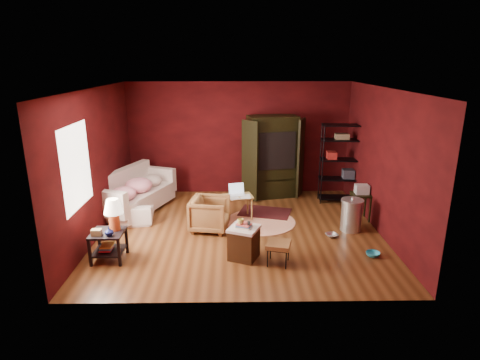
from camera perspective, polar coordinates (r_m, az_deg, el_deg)
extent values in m
cube|color=brown|center=(8.15, 0.02, -7.23)|extent=(5.50, 5.00, 0.02)
cube|color=white|center=(7.46, 0.03, 12.98)|extent=(5.50, 5.00, 0.02)
cube|color=#45090B|center=(10.14, -0.22, 5.93)|extent=(5.50, 0.02, 2.80)
cube|color=#45090B|center=(5.29, 0.48, -4.29)|extent=(5.50, 0.02, 2.80)
cube|color=#45090B|center=(8.12, -19.85, 2.21)|extent=(0.02, 5.00, 2.80)
cube|color=#45090B|center=(8.21, 19.69, 2.37)|extent=(0.02, 5.00, 2.80)
cube|color=white|center=(7.16, -22.26, 1.74)|extent=(0.02, 1.20, 1.40)
imported|color=beige|center=(9.31, -14.40, -2.09)|extent=(0.78, 1.99, 0.76)
imported|color=black|center=(8.06, -4.31, -4.62)|extent=(0.78, 0.82, 0.74)
imported|color=silver|center=(8.01, 12.95, -7.10)|extent=(0.24, 0.13, 0.24)
imported|color=#289CBB|center=(7.45, 18.43, -9.41)|extent=(0.26, 0.15, 0.24)
imported|color=#0C103E|center=(6.99, -18.12, -7.00)|extent=(0.15, 0.16, 0.14)
imported|color=#DAD66A|center=(6.78, 0.07, -5.84)|extent=(0.12, 0.10, 0.11)
cube|color=black|center=(7.18, -18.33, -7.16)|extent=(0.54, 0.54, 0.04)
cube|color=black|center=(7.32, -18.09, -9.54)|extent=(0.50, 0.50, 0.03)
cube|color=black|center=(7.15, -20.59, -9.64)|extent=(0.04, 0.04, 0.50)
cube|color=black|center=(7.00, -16.81, -9.83)|extent=(0.04, 0.04, 0.50)
cube|color=black|center=(7.56, -19.40, -8.05)|extent=(0.04, 0.04, 0.50)
cube|color=black|center=(7.42, -15.82, -8.18)|extent=(0.04, 0.04, 0.50)
cylinder|color=#CB5425|center=(7.17, -17.42, -5.66)|extent=(0.18, 0.18, 0.30)
cone|color=#F2E5C6|center=(7.07, -17.62, -3.57)|extent=(0.32, 0.32, 0.25)
cube|color=olive|center=(7.08, -19.74, -7.03)|extent=(0.16, 0.11, 0.11)
cube|color=#C6313F|center=(7.31, -18.46, -9.24)|extent=(0.20, 0.25, 0.03)
cube|color=#3189C6|center=(7.30, -18.41, -9.02)|extent=(0.20, 0.25, 0.03)
cube|color=gold|center=(7.28, -18.37, -8.80)|extent=(0.20, 0.25, 0.03)
cube|color=beige|center=(9.30, -14.33, -2.73)|extent=(1.46, 2.10, 0.41)
cube|color=beige|center=(9.41, -16.24, -0.88)|extent=(0.87, 1.87, 0.81)
cube|color=beige|center=(8.50, -18.08, -3.30)|extent=(0.82, 0.47, 0.56)
cube|color=beige|center=(10.00, -11.33, 0.19)|extent=(0.82, 0.47, 0.56)
ellipsoid|color=#DD1F52|center=(8.74, -16.25, -1.88)|extent=(0.68, 0.68, 0.28)
ellipsoid|color=#DD1F52|center=(9.16, -14.22, -0.73)|extent=(0.76, 0.76, 0.33)
ellipsoid|color=beige|center=(9.58, -12.51, -0.11)|extent=(0.63, 0.63, 0.26)
cube|color=#41220F|center=(6.97, 0.56, -9.09)|extent=(0.58, 0.58, 0.53)
cube|color=beige|center=(6.84, 0.56, -6.92)|extent=(0.62, 0.62, 0.05)
cube|color=beige|center=(6.83, 0.56, -6.65)|extent=(0.31, 0.28, 0.02)
cube|color=#4B7AB0|center=(6.82, 0.56, -6.49)|extent=(0.29, 0.25, 0.02)
cube|color=#CA504B|center=(6.81, 0.56, -6.32)|extent=(0.29, 0.27, 0.02)
cube|color=black|center=(6.81, 1.27, -6.17)|extent=(0.06, 0.16, 0.02)
cube|color=black|center=(6.77, 5.49, -9.11)|extent=(0.47, 0.47, 0.08)
cube|color=black|center=(6.79, 5.47, -9.48)|extent=(0.42, 0.42, 0.02)
cylinder|color=black|center=(6.75, 3.94, -11.05)|extent=(0.02, 0.02, 0.32)
cylinder|color=black|center=(6.71, 6.56, -11.29)|extent=(0.02, 0.02, 0.32)
cylinder|color=black|center=(7.01, 4.37, -9.91)|extent=(0.02, 0.02, 0.32)
cylinder|color=black|center=(6.98, 6.89, -10.14)|extent=(0.02, 0.02, 0.32)
cylinder|color=white|center=(8.56, 2.92, -5.92)|extent=(1.51, 1.51, 0.01)
cube|color=#521618|center=(9.05, 3.56, -4.58)|extent=(1.28, 1.02, 0.01)
cube|color=tan|center=(8.54, -0.32, -2.34)|extent=(0.69, 0.55, 0.03)
cylinder|color=tan|center=(8.41, -1.81, -4.49)|extent=(0.04, 0.04, 0.51)
cylinder|color=tan|center=(8.53, 1.68, -4.19)|extent=(0.04, 0.04, 0.51)
cylinder|color=tan|center=(8.73, -2.27, -3.69)|extent=(0.04, 0.04, 0.51)
cylinder|color=tan|center=(8.84, 1.10, -3.41)|extent=(0.04, 0.04, 0.51)
cube|color=silver|center=(8.56, -0.37, -2.13)|extent=(0.37, 0.29, 0.02)
cube|color=silver|center=(8.63, -0.54, -1.18)|extent=(0.33, 0.14, 0.22)
cube|color=white|center=(8.41, -0.98, -2.51)|extent=(0.32, 0.37, 0.00)
cube|color=white|center=(8.48, 0.76, -2.35)|extent=(0.23, 0.31, 0.00)
cube|color=black|center=(9.93, 4.56, 3.33)|extent=(1.27, 0.86, 2.01)
cube|color=black|center=(9.78, 4.78, 4.40)|extent=(1.03, 0.66, 0.90)
cube|color=black|center=(9.48, 1.42, 2.74)|extent=(0.38, 0.36, 1.91)
cube|color=black|center=(9.86, 8.61, 3.10)|extent=(0.24, 0.46, 1.91)
cube|color=#292B2E|center=(9.85, 4.67, 3.86)|extent=(0.75, 0.65, 0.55)
cube|color=black|center=(9.60, 5.15, 3.51)|extent=(0.52, 0.12, 0.42)
cube|color=black|center=(10.01, 4.58, 0.31)|extent=(1.04, 0.72, 0.05)
cylinder|color=black|center=(9.50, 11.65, 2.01)|extent=(0.03, 0.03, 1.88)
cylinder|color=black|center=(9.68, 16.78, 1.91)|extent=(0.03, 0.03, 1.88)
cylinder|color=black|center=(9.86, 11.32, 2.57)|extent=(0.03, 0.03, 1.88)
cylinder|color=black|center=(10.04, 16.28, 2.46)|extent=(0.03, 0.03, 1.88)
cube|color=black|center=(10.00, 13.69, -2.40)|extent=(0.94, 0.45, 0.03)
cube|color=black|center=(9.86, 13.88, 0.18)|extent=(0.94, 0.45, 0.03)
cube|color=black|center=(9.74, 14.07, 2.84)|extent=(0.94, 0.45, 0.03)
cube|color=black|center=(9.64, 14.27, 5.55)|extent=(0.94, 0.45, 0.03)
cube|color=black|center=(9.58, 14.42, 7.57)|extent=(0.94, 0.45, 0.03)
cube|color=maroon|center=(9.67, 12.90, 3.47)|extent=(0.22, 0.27, 0.17)
cube|color=#2E2D39|center=(9.87, 15.12, 0.87)|extent=(0.28, 0.28, 0.21)
cube|color=brown|center=(9.62, 14.30, 6.04)|extent=(0.33, 0.23, 0.13)
cube|color=black|center=(8.86, 16.87, -1.98)|extent=(0.39, 0.39, 0.04)
cube|color=black|center=(8.76, 16.00, -4.10)|extent=(0.04, 0.04, 0.56)
cube|color=black|center=(8.86, 18.06, -4.04)|extent=(0.04, 0.04, 0.56)
cube|color=black|center=(9.05, 15.41, -3.36)|extent=(0.04, 0.04, 0.56)
cube|color=black|center=(9.15, 17.41, -3.31)|extent=(0.04, 0.04, 0.56)
cube|color=silver|center=(8.83, 16.94, -1.26)|extent=(0.27, 0.21, 0.19)
cylinder|color=silver|center=(8.34, 15.54, -4.95)|extent=(0.51, 0.51, 0.61)
cylinder|color=silver|center=(8.23, 15.71, -2.85)|extent=(0.56, 0.56, 0.04)
sphere|color=silver|center=(8.22, 15.74, -2.58)|extent=(0.08, 0.08, 0.06)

